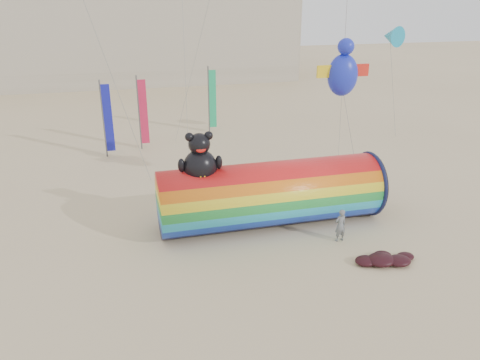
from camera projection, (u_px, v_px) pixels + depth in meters
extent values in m
plane|color=#CCB58C|center=(238.00, 243.00, 20.71)|extent=(160.00, 160.00, 0.00)
cylinder|color=red|center=(271.00, 194.00, 22.00)|extent=(10.51, 3.06, 3.06)
torus|color=#0F1438|center=(369.00, 183.00, 23.22)|extent=(0.21, 3.21, 3.21)
cylinder|color=black|center=(371.00, 183.00, 23.25)|extent=(0.05, 3.03, 3.03)
ellipsoid|color=black|center=(200.00, 167.00, 20.60)|extent=(1.50, 1.34, 1.58)
ellipsoid|color=yellow|center=(202.00, 172.00, 20.20)|extent=(0.77, 0.34, 0.67)
sphere|color=black|center=(199.00, 144.00, 20.21)|extent=(0.96, 0.96, 0.96)
sphere|color=black|center=(189.00, 137.00, 19.98)|extent=(0.39, 0.39, 0.39)
sphere|color=black|center=(209.00, 136.00, 20.18)|extent=(0.39, 0.39, 0.39)
ellipsoid|color=red|center=(201.00, 150.00, 19.90)|extent=(0.42, 0.15, 0.27)
ellipsoid|color=black|center=(181.00, 165.00, 20.26)|extent=(0.32, 0.32, 0.63)
ellipsoid|color=black|center=(219.00, 162.00, 20.65)|extent=(0.32, 0.32, 0.63)
imported|color=slate|center=(340.00, 225.00, 20.67)|extent=(0.61, 0.46, 1.53)
ellipsoid|color=#390A12|center=(381.00, 260.00, 19.05)|extent=(1.17, 0.99, 0.41)
ellipsoid|color=#390A12|center=(399.00, 261.00, 19.04)|extent=(0.99, 0.84, 0.34)
ellipsoid|color=#390A12|center=(366.00, 261.00, 19.06)|extent=(0.91, 0.77, 0.32)
ellipsoid|color=#390A12|center=(382.00, 255.00, 19.50)|extent=(0.78, 0.66, 0.27)
ellipsoid|color=#390A12|center=(405.00, 256.00, 19.45)|extent=(0.73, 0.62, 0.25)
cylinder|color=#59595E|center=(103.00, 119.00, 30.84)|extent=(0.10, 0.10, 5.20)
cube|color=#1518A4|center=(108.00, 118.00, 30.89)|extent=(0.56, 0.06, 4.50)
cylinder|color=#59595E|center=(139.00, 113.00, 32.47)|extent=(0.10, 0.10, 5.20)
cube|color=#CB1C44|center=(144.00, 112.00, 32.53)|extent=(0.56, 0.06, 4.50)
cylinder|color=#59595E|center=(209.00, 100.00, 36.52)|extent=(0.10, 0.10, 5.20)
cube|color=#19A869|center=(213.00, 99.00, 36.58)|extent=(0.56, 0.06, 4.50)
ellipsoid|color=#1B29BF|center=(343.00, 75.00, 22.09)|extent=(1.48, 1.15, 1.97)
cone|color=#1894C0|center=(391.00, 36.00, 30.50)|extent=(1.33, 1.33, 1.20)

